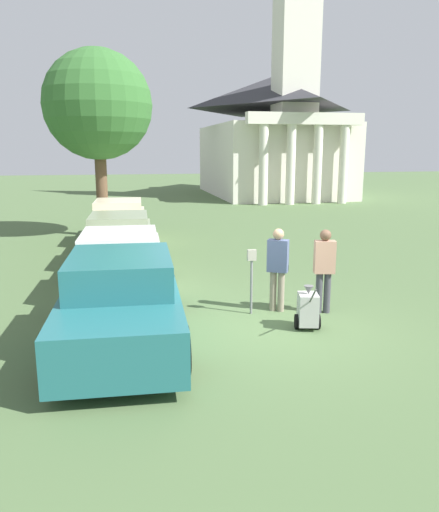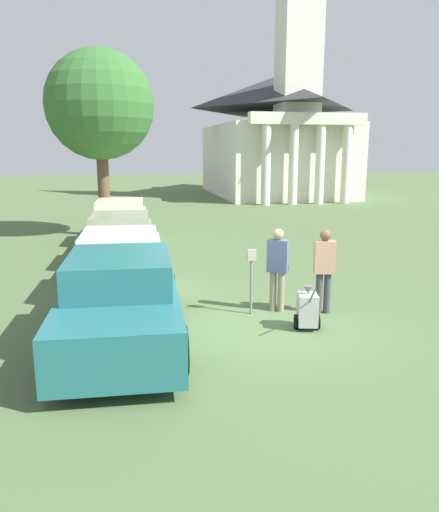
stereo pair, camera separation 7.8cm
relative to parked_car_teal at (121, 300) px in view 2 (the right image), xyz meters
name	(u,v)px [view 2 (the right image)]	position (x,y,z in m)	size (l,w,h in m)	color
ground_plane	(266,327)	(2.70, 0.16, -0.74)	(120.00, 120.00, 0.00)	#4C663D
parked_car_teal	(121,300)	(0.00, 0.00, 0.00)	(2.24, 5.16, 1.59)	#23666B
parked_car_white	(121,265)	(0.00, 2.93, -0.03)	(2.21, 5.04, 1.50)	silver
parked_car_sage	(121,241)	(0.00, 6.04, -0.03)	(2.14, 4.99, 1.51)	gray
parked_car_cream	(121,223)	(0.00, 9.62, -0.01)	(2.13, 5.09, 1.57)	beige
parking_meter	(251,269)	(2.61, 0.97, 0.20)	(0.18, 0.09, 1.35)	slate
person_worker	(278,265)	(3.19, 1.05, 0.26)	(0.47, 0.40, 1.75)	gray
person_supervisor	(324,266)	(4.09, 0.75, 0.26)	(0.46, 0.30, 1.75)	#3F3F47
equipment_cart	(307,309)	(3.44, -0.10, -0.35)	(0.52, 1.00, 1.00)	#B2B2AD
church	(277,125)	(11.19, 26.99, 4.31)	(8.75, 13.70, 21.60)	silver
shade_tree	(100,106)	(-0.61, 11.28, 4.18)	(4.06, 4.06, 6.98)	brown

